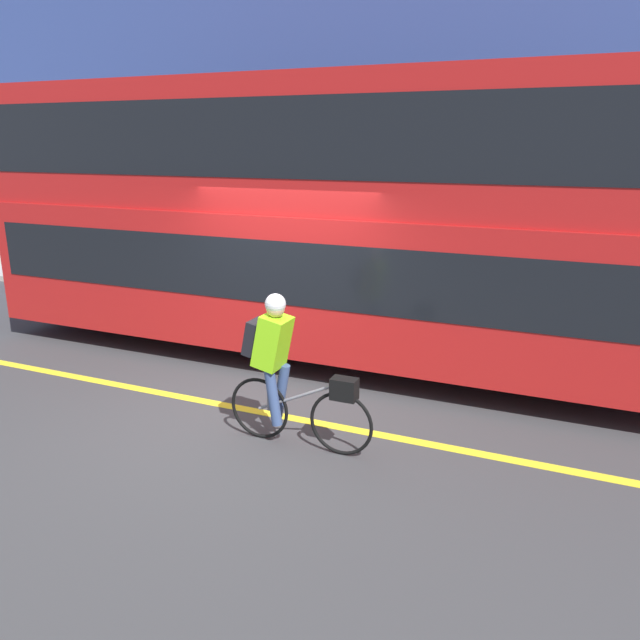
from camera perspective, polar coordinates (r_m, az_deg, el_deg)
ground_plane at (r=7.39m, az=-7.33°, el=-8.64°), size 80.00×80.00×0.00m
road_center_line at (r=7.52m, az=-6.66°, el=-8.12°), size 50.00×0.14×0.01m
sidewalk_curb at (r=11.95m, az=5.69°, el=1.41°), size 60.00×2.49×0.12m
building_facade at (r=12.90m, az=8.11°, el=16.68°), size 60.00×0.30×6.48m
bus at (r=8.89m, az=0.53°, el=10.12°), size 10.13×2.49×3.87m
cyclist_on_bike at (r=6.38m, az=-3.36°, el=-4.15°), size 1.61×0.32×1.61m
street_sign_post at (r=14.01m, az=-15.14°, el=9.44°), size 0.36×0.09×2.62m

